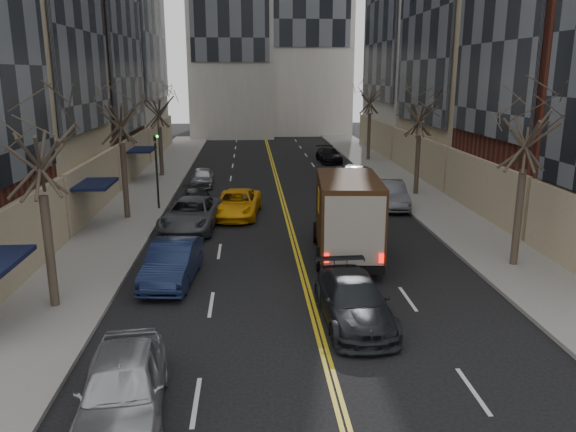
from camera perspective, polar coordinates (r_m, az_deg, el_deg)
name	(u,v)px	position (r m, az deg, el deg)	size (l,w,h in m)	color
sidewalk_left	(146,192)	(38.78, -14.21, 2.36)	(4.00, 66.00, 0.15)	slate
sidewalk_right	(410,188)	(39.75, 12.28, 2.76)	(4.00, 66.00, 0.15)	slate
tree_lf_near	(35,126)	(19.61, -24.27, 8.38)	(3.20, 3.20, 8.41)	#382D23
tree_lf_mid	(119,97)	(31.12, -16.81, 11.46)	(3.20, 3.20, 8.91)	#382D23
tree_lf_far	(158,98)	(43.91, -13.08, 11.63)	(3.20, 3.20, 8.12)	#382D23
tree_rt_near	(529,110)	(24.02, 23.32, 9.87)	(3.20, 3.20, 8.71)	#382D23
tree_rt_mid	(421,100)	(37.04, 13.35, 11.39)	(3.20, 3.20, 8.32)	#382D23
tree_rt_far	(371,85)	(51.54, 8.39, 13.00)	(3.20, 3.20, 9.11)	#382D23
traffic_signal	(156,163)	(33.17, -13.23, 5.26)	(0.29, 0.26, 4.70)	black
ups_truck	(347,217)	(24.28, 6.02, -0.08)	(3.15, 6.82, 3.63)	black
observer_sedan	(354,301)	(18.37, 6.71, -8.55)	(2.23, 5.16, 1.48)	black
taxi	(237,204)	(31.59, -5.20, 1.26)	(2.38, 5.17, 1.44)	#EFA50A
pedestrian	(344,240)	(23.97, 5.67, -2.44)	(0.70, 0.46, 1.91)	black
parked_lf_a	(123,387)	(14.08, -16.44, -16.32)	(1.93, 4.81, 1.64)	#ABAFB3
parked_lf_b	(172,263)	(22.07, -11.67, -4.65)	(1.65, 4.73, 1.56)	#111A36
parked_lf_c	(191,214)	(29.23, -9.80, 0.17)	(2.61, 5.67, 1.57)	#47494E
parked_lf_d	(197,203)	(32.22, -9.28, 1.30)	(1.88, 4.62, 1.34)	black
parked_lf_e	(203,177)	(40.37, -8.67, 3.93)	(1.52, 3.78, 1.29)	#A2A5A9
parked_rt_a	(390,195)	(34.07, 10.34, 2.16)	(1.66, 4.75, 1.56)	#4E5056
parked_rt_b	(354,177)	(39.52, 6.73, 3.96)	(2.57, 5.58, 1.55)	#ACAFB4
parked_rt_c	(329,155)	(50.86, 4.17, 6.21)	(1.82, 4.47, 1.30)	black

